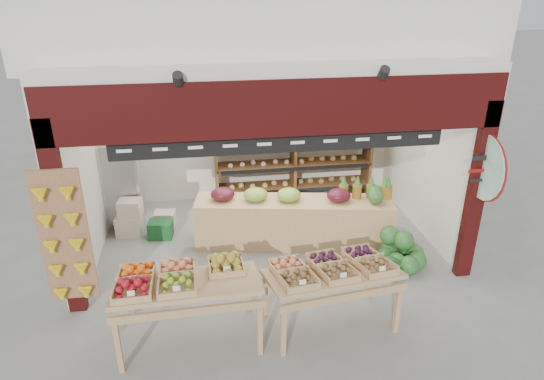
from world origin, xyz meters
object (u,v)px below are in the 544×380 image
at_px(mid_counter, 294,220).
at_px(display_table_right, 331,270).
at_px(cardboard_stack, 144,221).
at_px(watermelon_pile, 400,254).
at_px(back_shelving, 294,144).
at_px(display_table_left, 177,281).
at_px(refrigerator, 122,180).

relative_size(mid_counter, display_table_right, 1.91).
bearing_deg(display_table_right, cardboard_stack, 132.60).
distance_m(mid_counter, watermelon_pile, 1.76).
distance_m(mid_counter, display_table_right, 2.07).
xyz_separation_m(back_shelving, display_table_right, (-0.23, -3.68, -0.38)).
bearing_deg(watermelon_pile, display_table_left, -160.94).
height_order(mid_counter, watermelon_pile, mid_counter).
xyz_separation_m(back_shelving, display_table_left, (-2.10, -3.68, -0.34)).
distance_m(cardboard_stack, display_table_left, 2.90).
xyz_separation_m(display_table_left, watermelon_pile, (3.28, 1.14, -0.64)).
bearing_deg(back_shelving, mid_counter, -100.52).
bearing_deg(watermelon_pile, mid_counter, 148.84).
relative_size(cardboard_stack, mid_counter, 0.31).
bearing_deg(back_shelving, display_table_left, -119.73).
height_order(refrigerator, watermelon_pile, refrigerator).
height_order(back_shelving, cardboard_stack, back_shelving).
bearing_deg(back_shelving, cardboard_stack, -161.59).
bearing_deg(display_table_left, back_shelving, 60.27).
height_order(cardboard_stack, mid_counter, mid_counter).
relative_size(refrigerator, display_table_left, 0.93).
bearing_deg(back_shelving, display_table_right, -93.65).
height_order(display_table_right, watermelon_pile, display_table_right).
xyz_separation_m(mid_counter, display_table_left, (-1.80, -2.04, 0.40)).
bearing_deg(display_table_right, back_shelving, 86.35).
distance_m(back_shelving, display_table_left, 4.25).
xyz_separation_m(display_table_right, watermelon_pile, (1.42, 1.14, -0.60)).
distance_m(cardboard_stack, mid_counter, 2.58).
distance_m(refrigerator, mid_counter, 3.11).
height_order(back_shelving, watermelon_pile, back_shelving).
bearing_deg(refrigerator, display_table_right, -48.74).
relative_size(refrigerator, display_table_right, 0.95).
relative_size(cardboard_stack, display_table_left, 0.58).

